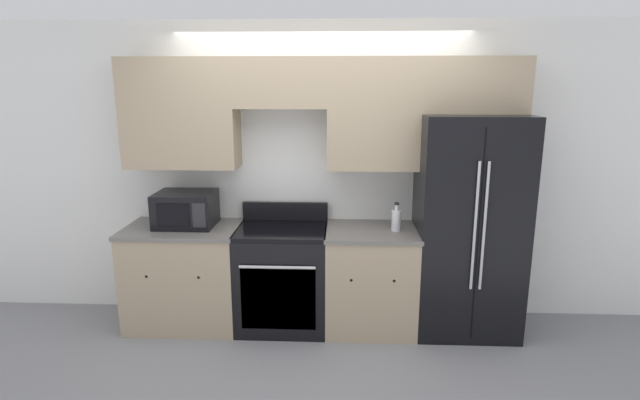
# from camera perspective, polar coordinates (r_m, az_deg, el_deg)

# --- Properties ---
(ground_plane) EXTENTS (12.00, 12.00, 0.00)m
(ground_plane) POSITION_cam_1_polar(r_m,az_deg,el_deg) (4.26, -0.20, -15.94)
(ground_plane) COLOR gray
(wall_back) EXTENTS (8.00, 0.39, 2.60)m
(wall_back) POSITION_cam_1_polar(r_m,az_deg,el_deg) (4.34, 0.42, 5.95)
(wall_back) COLOR white
(wall_back) RESTS_ON ground_plane
(lower_cabinets_left) EXTENTS (0.98, 0.64, 0.88)m
(lower_cabinets_left) POSITION_cam_1_polar(r_m,az_deg,el_deg) (4.56, -15.17, -8.31)
(lower_cabinets_left) COLOR tan
(lower_cabinets_left) RESTS_ON ground_plane
(lower_cabinets_right) EXTENTS (0.78, 0.64, 0.88)m
(lower_cabinets_right) POSITION_cam_1_polar(r_m,az_deg,el_deg) (4.36, 5.77, -8.92)
(lower_cabinets_right) COLOR tan
(lower_cabinets_right) RESTS_ON ground_plane
(oven_range) EXTENTS (0.76, 0.65, 1.04)m
(oven_range) POSITION_cam_1_polar(r_m,az_deg,el_deg) (4.38, -4.30, -8.72)
(oven_range) COLOR black
(oven_range) RESTS_ON ground_plane
(refrigerator) EXTENTS (0.85, 0.72, 1.84)m
(refrigerator) POSITION_cam_1_polar(r_m,az_deg,el_deg) (4.35, 16.49, -2.79)
(refrigerator) COLOR black
(refrigerator) RESTS_ON ground_plane
(microwave) EXTENTS (0.49, 0.41, 0.29)m
(microwave) POSITION_cam_1_polar(r_m,az_deg,el_deg) (4.42, -15.09, -1.01)
(microwave) COLOR black
(microwave) RESTS_ON lower_cabinets_left
(bottle) EXTENTS (0.08, 0.08, 0.24)m
(bottle) POSITION_cam_1_polar(r_m,az_deg,el_deg) (4.18, 8.71, -2.22)
(bottle) COLOR silver
(bottle) RESTS_ON lower_cabinets_right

